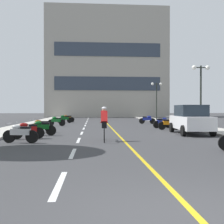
{
  "coord_description": "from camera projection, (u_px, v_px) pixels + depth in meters",
  "views": [
    {
      "loc": [
        -1.29,
        -3.81,
        1.6
      ],
      "look_at": [
        0.3,
        18.68,
        1.31
      ],
      "focal_mm": 43.87,
      "sensor_mm": 36.0,
      "label": 1
    }
  ],
  "objects": [
    {
      "name": "motorcycle_4",
      "position": [
        28.0,
        130.0,
        14.34
      ],
      "size": [
        1.67,
        0.71,
        0.92
      ],
      "color": "black",
      "rests_on": "ground"
    },
    {
      "name": "lane_dash_3",
      "position": [
        82.0,
        133.0,
        17.74
      ],
      "size": [
        0.14,
        2.2,
        0.01
      ],
      "primitive_type": "cube",
      "color": "silver",
      "rests_on": "ground"
    },
    {
      "name": "motorcycle_10",
      "position": [
        147.0,
        119.0,
        28.4
      ],
      "size": [
        1.63,
        0.81,
        0.92
      ],
      "color": "black",
      "rests_on": "ground"
    },
    {
      "name": "curb_left",
      "position": [
        34.0,
        124.0,
        27.34
      ],
      "size": [
        2.4,
        72.0,
        0.12
      ],
      "primitive_type": "cube",
      "color": "#B7B2A8",
      "rests_on": "ground"
    },
    {
      "name": "street_lamp_far",
      "position": [
        157.0,
        92.0,
        35.94
      ],
      "size": [
        1.46,
        0.36,
        4.89
      ],
      "color": "black",
      "rests_on": "curb_right"
    },
    {
      "name": "parked_car_near",
      "position": [
        191.0,
        119.0,
        17.11
      ],
      "size": [
        2.09,
        4.28,
        1.82
      ],
      "color": "black",
      "rests_on": "ground"
    },
    {
      "name": "motorcycle_3",
      "position": [
        20.0,
        133.0,
        12.64
      ],
      "size": [
        1.69,
        0.61,
        0.92
      ],
      "color": "black",
      "rests_on": "ground"
    },
    {
      "name": "lane_dash_0",
      "position": [
        59.0,
        184.0,
        5.77
      ],
      "size": [
        0.14,
        2.2,
        0.01
      ],
      "primitive_type": "cube",
      "color": "silver",
      "rests_on": "ground"
    },
    {
      "name": "lane_dash_1",
      "position": [
        73.0,
        153.0,
        9.76
      ],
      "size": [
        0.14,
        2.2,
        0.01
      ],
      "primitive_type": "cube",
      "color": "silver",
      "rests_on": "ground"
    },
    {
      "name": "motorcycle_6",
      "position": [
        41.0,
        126.0,
        18.01
      ],
      "size": [
        1.7,
        0.6,
        0.92
      ],
      "color": "black",
      "rests_on": "ground"
    },
    {
      "name": "lane_dash_9",
      "position": [
        88.0,
        119.0,
        41.67
      ],
      "size": [
        0.14,
        2.2,
        0.01
      ],
      "primitive_type": "cube",
      "color": "silver",
      "rests_on": "ground"
    },
    {
      "name": "cyclist_rider",
      "position": [
        104.0,
        123.0,
        13.38
      ],
      "size": [
        0.42,
        1.77,
        1.71
      ],
      "color": "black",
      "rests_on": "ground"
    },
    {
      "name": "lane_dash_10",
      "position": [
        88.0,
        118.0,
        45.66
      ],
      "size": [
        0.14,
        2.2,
        0.01
      ],
      "primitive_type": "cube",
      "color": "silver",
      "rests_on": "ground"
    },
    {
      "name": "centre_line_yellow",
      "position": [
        108.0,
        124.0,
        27.87
      ],
      "size": [
        0.12,
        66.0,
        0.01
      ],
      "primitive_type": "cube",
      "color": "gold",
      "rests_on": "ground"
    },
    {
      "name": "office_building",
      "position": [
        107.0,
        65.0,
        53.41
      ],
      "size": [
        22.52,
        9.43,
        20.23
      ],
      "color": "#9E998E",
      "rests_on": "ground"
    },
    {
      "name": "lane_dash_7",
      "position": [
        87.0,
        121.0,
        33.69
      ],
      "size": [
        0.14,
        2.2,
        0.01
      ],
      "primitive_type": "cube",
      "color": "silver",
      "rests_on": "ground"
    },
    {
      "name": "lane_dash_6",
      "position": [
        86.0,
        123.0,
        29.71
      ],
      "size": [
        0.14,
        2.2,
        0.01
      ],
      "primitive_type": "cube",
      "color": "silver",
      "rests_on": "ground"
    },
    {
      "name": "motorcycle_12",
      "position": [
        67.0,
        118.0,
        31.86
      ],
      "size": [
        1.69,
        0.62,
        0.92
      ],
      "color": "black",
      "rests_on": "ground"
    },
    {
      "name": "lane_dash_4",
      "position": [
        84.0,
        129.0,
        21.73
      ],
      "size": [
        0.14,
        2.2,
        0.01
      ],
      "primitive_type": "cube",
      "color": "silver",
      "rests_on": "ground"
    },
    {
      "name": "motorcycle_11",
      "position": [
        64.0,
        119.0,
        30.27
      ],
      "size": [
        1.7,
        0.6,
        0.92
      ],
      "color": "black",
      "rests_on": "ground"
    },
    {
      "name": "motorcycle_9",
      "position": [
        56.0,
        121.0,
        25.01
      ],
      "size": [
        1.66,
        0.73,
        0.92
      ],
      "color": "black",
      "rests_on": "ground"
    },
    {
      "name": "motorcycle_8",
      "position": [
        162.0,
        122.0,
        22.44
      ],
      "size": [
        1.66,
        0.75,
        0.92
      ],
      "color": "black",
      "rests_on": "ground"
    },
    {
      "name": "lane_dash_8",
      "position": [
        88.0,
        120.0,
        37.68
      ],
      "size": [
        0.14,
        2.2,
        0.01
      ],
      "primitive_type": "cube",
      "color": "silver",
      "rests_on": "ground"
    },
    {
      "name": "motorcycle_5",
      "position": [
        41.0,
        128.0,
        16.14
      ],
      "size": [
        1.7,
        0.6,
        0.92
      ],
      "color": "black",
      "rests_on": "ground"
    },
    {
      "name": "motorcycle_7",
      "position": [
        169.0,
        123.0,
        20.6
      ],
      "size": [
        1.7,
        0.6,
        0.92
      ],
      "color": "black",
      "rests_on": "ground"
    },
    {
      "name": "ground_plane",
      "position": [
        107.0,
        126.0,
        24.86
      ],
      "size": [
        140.0,
        140.0,
        0.0
      ],
      "primitive_type": "plane",
      "color": "#38383A"
    },
    {
      "name": "curb_right",
      "position": [
        175.0,
        123.0,
        28.36
      ],
      "size": [
        2.4,
        72.0,
        0.12
      ],
      "primitive_type": "cube",
      "color": "#B7B2A8",
      "rests_on": "ground"
    },
    {
      "name": "lane_dash_2",
      "position": [
        79.0,
        140.0,
        13.75
      ],
      "size": [
        0.14,
        2.2,
        0.01
      ],
      "primitive_type": "cube",
      "color": "silver",
      "rests_on": "ground"
    },
    {
      "name": "lane_dash_11",
      "position": [
        89.0,
        117.0,
        49.65
      ],
      "size": [
        0.14,
        2.2,
        0.01
      ],
      "primitive_type": "cube",
      "color": "silver",
      "rests_on": "ground"
    },
    {
      "name": "street_lamp_mid",
      "position": [
        201.0,
        82.0,
        21.88
      ],
      "size": [
        1.46,
        0.36,
        4.94
      ],
      "color": "black",
      "rests_on": "curb_right"
    },
    {
      "name": "lane_dash_5",
      "position": [
        85.0,
        125.0,
        25.72
      ],
      "size": [
        0.14,
        2.2,
        0.01
      ],
      "primitive_type": "cube",
      "color": "silver",
      "rests_on": "ground"
    }
  ]
}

